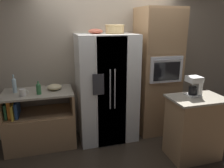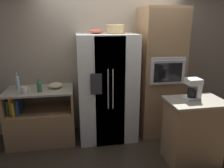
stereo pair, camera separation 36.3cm
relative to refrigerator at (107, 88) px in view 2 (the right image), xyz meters
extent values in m
plane|color=#382D23|center=(0.15, -0.05, -0.92)|extent=(20.00, 20.00, 0.00)
cube|color=tan|center=(0.15, 0.40, 0.48)|extent=(12.00, 0.06, 2.80)
cube|color=#A87F56|center=(-1.14, 0.04, -0.63)|extent=(1.10, 0.67, 0.57)
cube|color=#A87F56|center=(-1.14, 0.04, -0.34)|extent=(1.06, 0.61, 0.02)
cube|color=#A87F56|center=(-1.67, 0.04, -0.18)|extent=(0.04, 0.67, 0.34)
cube|color=#A87F56|center=(-0.60, 0.04, -0.18)|extent=(0.04, 0.67, 0.34)
cube|color=#ADA38E|center=(-1.14, 0.04, 0.01)|extent=(1.10, 0.67, 0.03)
cube|color=#337A4C|center=(-1.61, 0.00, -0.21)|extent=(0.04, 0.34, 0.24)
cube|color=orange|center=(-1.56, 0.00, -0.19)|extent=(0.05, 0.35, 0.28)
cube|color=gold|center=(-1.51, 0.00, -0.21)|extent=(0.03, 0.48, 0.23)
cube|color=#284C8E|center=(-1.46, 0.00, -0.21)|extent=(0.04, 0.38, 0.24)
cube|color=white|center=(0.00, 0.01, 0.00)|extent=(0.99, 0.71, 1.84)
cube|color=white|center=(-0.01, -0.36, 0.00)|extent=(0.49, 0.02, 1.80)
cube|color=white|center=(0.01, -0.36, 0.00)|extent=(0.49, 0.02, 1.80)
cylinder|color=#B2B2B7|center=(-0.04, -0.38, 0.09)|extent=(0.02, 0.02, 0.64)
cylinder|color=#B2B2B7|center=(0.04, -0.38, 0.09)|extent=(0.02, 0.02, 0.64)
cube|color=#2D2D33|center=(-0.22, -0.37, 0.18)|extent=(0.18, 0.01, 0.33)
cube|color=#A87F56|center=(0.96, 0.04, 0.21)|extent=(0.72, 0.66, 2.27)
cube|color=silver|center=(0.96, -0.31, 0.33)|extent=(0.59, 0.04, 0.44)
cube|color=black|center=(0.96, -0.33, 0.31)|extent=(0.48, 0.01, 0.31)
cylinder|color=#B2B2B7|center=(0.96, -0.34, 0.51)|extent=(0.52, 0.02, 0.02)
cube|color=#94704C|center=(0.96, -0.29, 0.95)|extent=(0.68, 0.01, 0.71)
cube|color=#A87F56|center=(1.12, -0.96, -0.45)|extent=(0.74, 0.51, 0.94)
cube|color=#ADA38E|center=(1.12, -0.96, 0.03)|extent=(0.80, 0.55, 0.03)
cylinder|color=tan|center=(0.14, -0.01, 0.99)|extent=(0.30, 0.30, 0.13)
torus|color=tan|center=(0.14, -0.01, 1.05)|extent=(0.32, 0.32, 0.02)
ellipsoid|color=#DB664C|center=(-0.17, 0.03, 0.96)|extent=(0.24, 0.24, 0.08)
cylinder|color=#33723F|center=(-1.11, -0.10, 0.10)|extent=(0.07, 0.07, 0.15)
cone|color=#33723F|center=(-1.11, -0.10, 0.19)|extent=(0.07, 0.07, 0.04)
cylinder|color=#33723F|center=(-1.11, -0.10, 0.22)|extent=(0.03, 0.03, 0.02)
cylinder|color=silver|center=(-1.48, 0.09, 0.13)|extent=(0.06, 0.06, 0.21)
cone|color=silver|center=(-1.48, 0.09, 0.25)|extent=(0.06, 0.06, 0.04)
cylinder|color=silver|center=(-1.48, 0.09, 0.29)|extent=(0.02, 0.02, 0.05)
cylinder|color=silver|center=(-1.34, -0.12, 0.08)|extent=(0.09, 0.09, 0.10)
torus|color=silver|center=(-1.29, -0.12, 0.08)|extent=(0.07, 0.01, 0.07)
ellipsoid|color=beige|center=(-0.87, 0.08, 0.07)|extent=(0.23, 0.23, 0.09)
cube|color=white|center=(1.09, -0.89, 0.06)|extent=(0.19, 0.19, 0.02)
cylinder|color=black|center=(1.08, -0.89, 0.13)|extent=(0.12, 0.12, 0.12)
cube|color=white|center=(1.16, -0.89, 0.20)|extent=(0.07, 0.16, 0.29)
cube|color=white|center=(1.09, -0.89, 0.30)|extent=(0.19, 0.19, 0.08)
camera|label=1|loc=(-0.89, -3.51, 1.10)|focal=35.00mm
camera|label=2|loc=(-0.53, -3.59, 1.10)|focal=35.00mm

